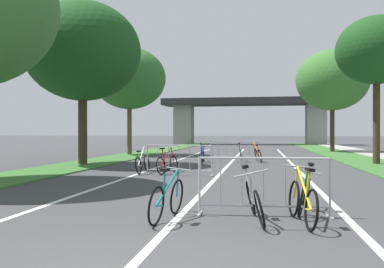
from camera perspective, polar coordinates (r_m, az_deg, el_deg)
name	(u,v)px	position (r m, az deg, el deg)	size (l,w,h in m)	color
grass_verge_left	(139,154)	(27.31, -7.42, -2.81)	(2.56, 55.20, 0.05)	#386B2D
grass_verge_right	(345,156)	(26.63, 20.62, -2.91)	(2.56, 55.20, 0.05)	#386B2D
lane_stripe_center	(230,163)	(19.58, 5.38, -4.09)	(0.14, 31.93, 0.01)	silver
lane_stripe_right_lane	(292,164)	(19.59, 13.86, -4.10)	(0.14, 31.93, 0.01)	silver
lane_stripe_left_lane	(171,162)	(20.00, -2.93, -4.00)	(0.14, 31.93, 0.01)	silver
overpass_bridge	(248,111)	(49.21, 7.87, 3.17)	(20.49, 4.37, 5.51)	#2D2D30
tree_left_pine_near	(83,52)	(19.40, -15.09, 11.08)	(5.26, 5.26, 7.39)	#3D2D1E
tree_left_pine_far	(129,79)	(26.83, -8.76, 7.69)	(4.70, 4.70, 6.97)	brown
tree_right_maple_mid	(377,51)	(20.71, 24.46, 10.58)	(3.64, 3.64, 6.79)	#3D2D1E
tree_right_cypress_far	(332,80)	(32.18, 19.07, 7.15)	(5.32, 5.32, 7.63)	#3D2D1E
crowd_barrier_nearest	(264,187)	(7.39, 10.01, -7.30)	(2.37, 0.57, 1.05)	#ADADB2
crowd_barrier_second	(179,160)	(14.06, -1.83, -3.70)	(2.37, 0.55, 1.05)	#ADADB2
crowd_barrier_third	(234,152)	(20.23, 5.91, -2.49)	(2.36, 0.52, 1.05)	#ADADB2
bicycle_red_0	(167,163)	(14.72, -3.48, -4.13)	(0.52, 1.68, 0.98)	black
bicycle_silver_1	(254,200)	(6.93, 8.67, -9.13)	(0.53, 1.71, 0.93)	black
bicycle_purple_2	(241,154)	(20.70, 6.85, -2.84)	(0.51, 1.64, 0.99)	black
bicycle_yellow_3	(302,201)	(6.94, 15.20, -9.06)	(0.49, 1.71, 0.94)	black
bicycle_white_4	(142,163)	(14.96, -6.96, -4.07)	(0.50, 1.71, 0.99)	black
bicycle_orange_5	(258,154)	(20.56, 9.23, -2.85)	(0.73, 1.75, 1.03)	black
bicycle_black_6	(202,154)	(20.76, 1.47, -2.79)	(0.65, 1.77, 0.99)	black
bicycle_green_7	(305,194)	(7.86, 15.55, -8.13)	(0.45, 1.56, 0.92)	black
bicycle_blue_8	(202,156)	(19.84, 1.38, -3.05)	(0.52, 1.54, 0.87)	black
bicycle_teal_9	(167,198)	(7.00, -3.48, -9.00)	(0.49, 1.63, 0.91)	black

